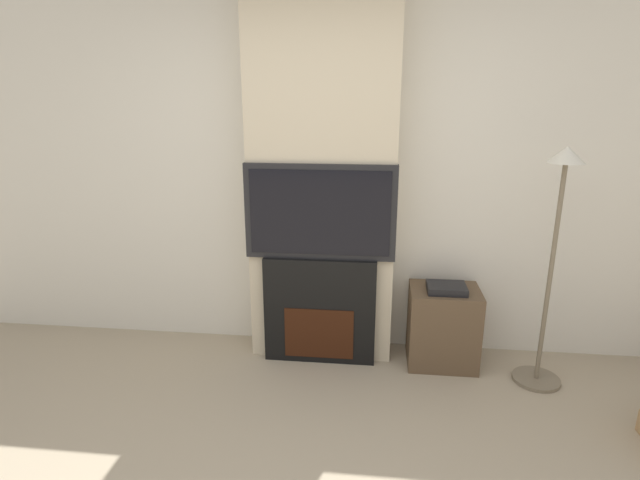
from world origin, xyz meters
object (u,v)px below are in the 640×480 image
Objects in this scene: fireplace at (320,310)px; floor_lamp at (555,243)px; media_stand at (443,325)px; television at (320,212)px.

fireplace is 1.62m from floor_lamp.
fireplace reaches higher than media_stand.
media_stand is at bearing 3.05° from television.
floor_lamp is 2.57× the size of media_stand.
floor_lamp is (1.50, -0.14, -0.13)m from television.
fireplace is 0.77× the size of television.
fireplace is at bearing 174.72° from floor_lamp.
media_stand is (0.88, 0.04, -0.10)m from fireplace.
media_stand is (-0.62, 0.18, -0.69)m from floor_lamp.
floor_lamp reaches higher than television.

